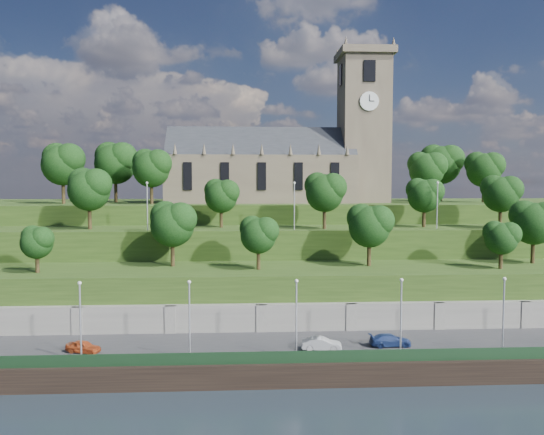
{
  "coord_description": "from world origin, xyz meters",
  "views": [
    {
      "loc": [
        -6.86,
        -46.42,
        18.53
      ],
      "look_at": [
        -2.86,
        30.0,
        13.41
      ],
      "focal_mm": 35.0,
      "sensor_mm": 36.0,
      "label": 1
    }
  ],
  "objects": [
    {
      "name": "retaining_wall",
      "position": [
        0.0,
        11.97,
        2.5
      ],
      "size": [
        160.0,
        2.1,
        5.0
      ],
      "color": "slate",
      "rests_on": "ground"
    },
    {
      "name": "promenade",
      "position": [
        0.0,
        6.0,
        1.0
      ],
      "size": [
        160.0,
        12.0,
        2.0
      ],
      "primitive_type": "cube",
      "color": "#2D2D30",
      "rests_on": "ground"
    },
    {
      "name": "hilltop",
      "position": [
        0.0,
        50.0,
        7.5
      ],
      "size": [
        160.0,
        32.0,
        15.0
      ],
      "primitive_type": "cube",
      "color": "#253D14",
      "rests_on": "ground"
    },
    {
      "name": "car_left",
      "position": [
        -22.53,
        4.9,
        2.58
      ],
      "size": [
        3.68,
        2.42,
        1.16
      ],
      "primitive_type": "imported",
      "rotation": [
        0.0,
        0.0,
        1.23
      ],
      "color": "#AA421C",
      "rests_on": "promenade"
    },
    {
      "name": "trees_upper",
      "position": [
        0.35,
        28.06,
        17.28
      ],
      "size": [
        63.77,
        8.01,
        8.56
      ],
      "color": "#2D2211",
      "rests_on": "embankment_upper"
    },
    {
      "name": "trees_lower",
      "position": [
        4.8,
        18.75,
        13.09
      ],
      "size": [
        66.59,
        8.7,
        8.19
      ],
      "color": "#2D2211",
      "rests_on": "embankment_lower"
    },
    {
      "name": "embankment_lower",
      "position": [
        0.0,
        18.0,
        4.0
      ],
      "size": [
        160.0,
        12.0,
        8.0
      ],
      "primitive_type": "cube",
      "color": "#253D14",
      "rests_on": "ground"
    },
    {
      "name": "car_middle",
      "position": [
        0.69,
        4.34,
        2.64
      ],
      "size": [
        4.04,
        1.87,
        1.28
      ],
      "primitive_type": "imported",
      "rotation": [
        0.0,
        0.0,
        1.43
      ],
      "color": "#98999C",
      "rests_on": "promenade"
    },
    {
      "name": "lamp_posts_upper",
      "position": [
        0.0,
        26.0,
        15.88
      ],
      "size": [
        40.36,
        0.36,
        6.6
      ],
      "color": "#B2B2B7",
      "rests_on": "embankment_upper"
    },
    {
      "name": "church",
      "position": [
        0.79,
        45.98,
        22.52
      ],
      "size": [
        38.6,
        12.35,
        27.6
      ],
      "color": "brown",
      "rests_on": "hilltop"
    },
    {
      "name": "trees_hilltop",
      "position": [
        -2.23,
        45.05,
        21.67
      ],
      "size": [
        78.25,
        16.52,
        10.63
      ],
      "color": "#2D2211",
      "rests_on": "hilltop"
    },
    {
      "name": "lamp_posts_promenade",
      "position": [
        -2.0,
        2.5,
        6.33
      ],
      "size": [
        60.36,
        0.36,
        7.45
      ],
      "color": "#B2B2B7",
      "rests_on": "promenade"
    },
    {
      "name": "fence",
      "position": [
        0.0,
        0.6,
        2.6
      ],
      "size": [
        160.0,
        0.1,
        1.2
      ],
      "primitive_type": "cube",
      "color": "#17341C",
      "rests_on": "promenade"
    },
    {
      "name": "ground",
      "position": [
        0.0,
        0.0,
        0.0
      ],
      "size": [
        320.0,
        320.0,
        0.0
      ],
      "primitive_type": "plane",
      "color": "black",
      "rests_on": "ground"
    },
    {
      "name": "embankment_upper",
      "position": [
        0.0,
        29.0,
        6.0
      ],
      "size": [
        160.0,
        10.0,
        12.0
      ],
      "primitive_type": "cube",
      "color": "#253D14",
      "rests_on": "ground"
    },
    {
      "name": "quay_wall",
      "position": [
        0.0,
        -0.05,
        1.1
      ],
      "size": [
        160.0,
        0.5,
        2.2
      ],
      "primitive_type": "cube",
      "color": "black",
      "rests_on": "ground"
    },
    {
      "name": "car_right",
      "position": [
        7.8,
        5.37,
        2.61
      ],
      "size": [
        4.22,
        1.82,
        1.21
      ],
      "primitive_type": "imported",
      "rotation": [
        0.0,
        0.0,
        1.6
      ],
      "color": "navy",
      "rests_on": "promenade"
    }
  ]
}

